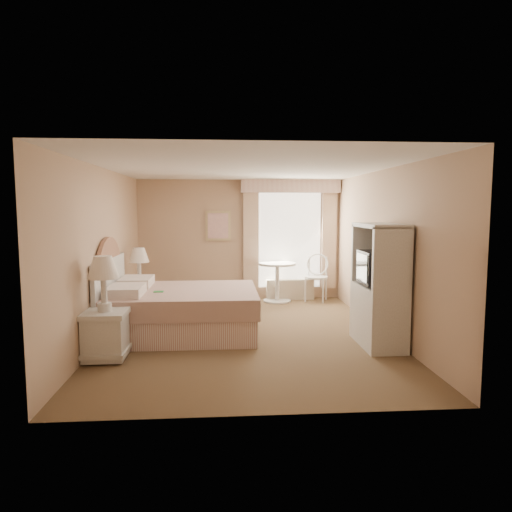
{
  "coord_description": "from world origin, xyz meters",
  "views": [
    {
      "loc": [
        -0.35,
        -6.78,
        1.91
      ],
      "look_at": [
        0.16,
        0.3,
        1.17
      ],
      "focal_mm": 32.0,
      "sensor_mm": 36.0,
      "label": 1
    }
  ],
  "objects": [
    {
      "name": "cafe_chair",
      "position": [
        1.58,
        2.46,
        0.57
      ],
      "size": [
        0.61,
        0.61,
        0.98
      ],
      "rotation": [
        0.0,
        0.0,
        -0.39
      ],
      "color": "silver",
      "rests_on": "room"
    },
    {
      "name": "armoire",
      "position": [
        1.81,
        -0.67,
        0.71
      ],
      "size": [
        0.51,
        1.02,
        1.71
      ],
      "color": "silver",
      "rests_on": "room"
    },
    {
      "name": "window",
      "position": [
        1.05,
        2.65,
        1.34
      ],
      "size": [
        2.05,
        0.22,
        2.51
      ],
      "color": "white",
      "rests_on": "room"
    },
    {
      "name": "room",
      "position": [
        0.0,
        0.0,
        1.25
      ],
      "size": [
        4.21,
        5.51,
        2.51
      ],
      "color": "brown",
      "rests_on": "ground"
    },
    {
      "name": "round_table",
      "position": [
        0.75,
        2.4,
        0.54
      ],
      "size": [
        0.76,
        0.76,
        0.8
      ],
      "color": "silver",
      "rests_on": "room"
    },
    {
      "name": "nightstand_far",
      "position": [
        -1.84,
        1.37,
        0.45
      ],
      "size": [
        0.49,
        0.49,
        1.2
      ],
      "color": "silver",
      "rests_on": "room"
    },
    {
      "name": "bed",
      "position": [
        -1.11,
        0.1,
        0.38
      ],
      "size": [
        2.29,
        1.81,
        1.6
      ],
      "color": "tan",
      "rests_on": "room"
    },
    {
      "name": "nightstand_near",
      "position": [
        -1.84,
        -1.04,
        0.49
      ],
      "size": [
        0.54,
        0.54,
        1.3
      ],
      "color": "silver",
      "rests_on": "room"
    },
    {
      "name": "framed_art",
      "position": [
        -0.45,
        2.71,
        1.55
      ],
      "size": [
        0.52,
        0.04,
        0.62
      ],
      "color": "tan",
      "rests_on": "room"
    }
  ]
}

